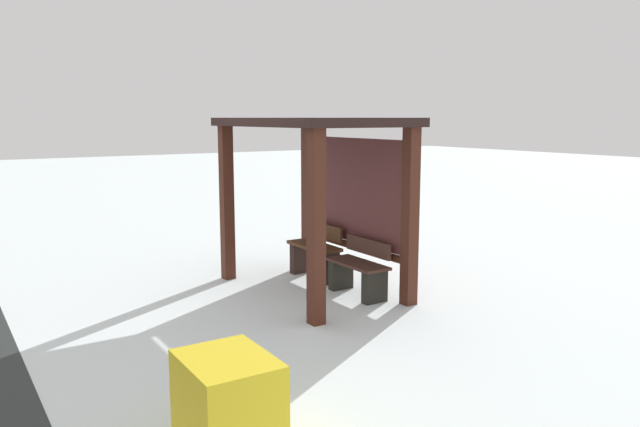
{
  "coord_description": "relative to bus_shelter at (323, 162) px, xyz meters",
  "views": [
    {
      "loc": [
        6.55,
        -4.11,
        2.22
      ],
      "look_at": [
        0.28,
        -0.05,
        1.05
      ],
      "focal_mm": 34.42,
      "sensor_mm": 36.0,
      "label": 1
    }
  ],
  "objects": [
    {
      "name": "grit_bin",
      "position": [
        2.99,
        -2.72,
        -1.33
      ],
      "size": [
        0.71,
        0.57,
        0.66
      ],
      "primitive_type": "cube",
      "rotation": [
        0.0,
        0.0,
        -0.01
      ],
      "color": "yellow",
      "rests_on": "ground"
    },
    {
      "name": "bench_center_inside",
      "position": [
        0.51,
        0.2,
        -1.35
      ],
      "size": [
        0.91,
        0.37,
        0.71
      ],
      "color": "#462B22",
      "rests_on": "ground"
    },
    {
      "name": "bench_left_inside",
      "position": [
        -0.51,
        0.2,
        -1.32
      ],
      "size": [
        0.91,
        0.36,
        0.76
      ],
      "color": "#4B2E1A",
      "rests_on": "ground"
    },
    {
      "name": "ground_plane",
      "position": [
        0.0,
        -0.18,
        -1.66
      ],
      "size": [
        60.0,
        60.0,
        0.0
      ],
      "primitive_type": "plane",
      "color": "white"
    },
    {
      "name": "bus_shelter",
      "position": [
        0.0,
        0.0,
        0.0
      ],
      "size": [
        2.56,
        1.6,
        2.22
      ],
      "color": "#452015",
      "rests_on": "ground"
    }
  ]
}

